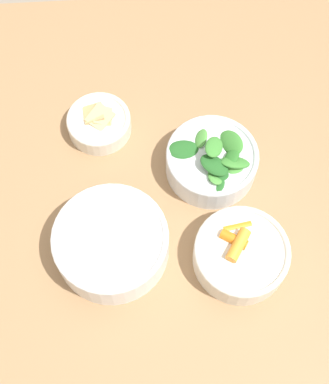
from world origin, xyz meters
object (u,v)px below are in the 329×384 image
object	(u,v)px
bowl_carrots	(241,254)
bowl_cookies	(99,123)
bowl_greens	(212,161)
bowl_beans_hotdog	(112,244)

from	to	relation	value
bowl_carrots	bowl_cookies	world-z (taller)	bowl_carrots
bowl_greens	bowl_cookies	distance (m)	0.22
bowl_carrots	bowl_cookies	bearing A→B (deg)	-50.21
bowl_greens	bowl_carrots	bearing A→B (deg)	99.84
bowl_cookies	bowl_carrots	bearing A→B (deg)	129.79
bowl_beans_hotdog	bowl_cookies	distance (m)	0.24
bowl_cookies	bowl_greens	bearing A→B (deg)	153.11
bowl_beans_hotdog	bowl_greens	bearing A→B (deg)	-141.61
bowl_beans_hotdog	bowl_cookies	xyz separation A→B (m)	(0.02, -0.24, -0.01)
bowl_carrots	bowl_beans_hotdog	size ratio (longest dim) A/B	0.83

